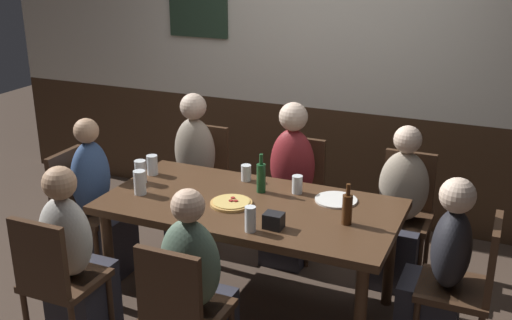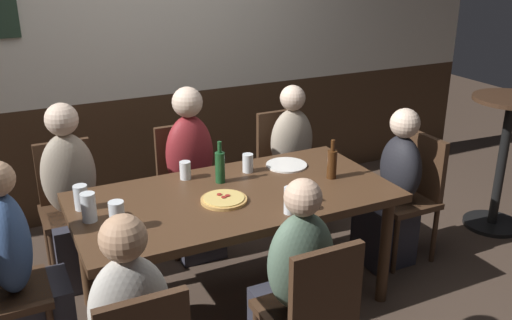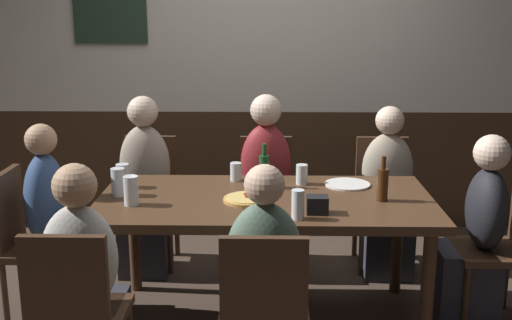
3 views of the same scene
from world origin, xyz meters
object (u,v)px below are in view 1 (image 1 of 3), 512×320
at_px(dining_table, 250,214).
at_px(chair_head_east, 469,282).
at_px(chair_mid_near, 181,309).
at_px(person_mid_near, 196,298).
at_px(tumbler_water, 250,221).
at_px(condiment_caddy, 274,221).
at_px(tumbler_short, 152,166).
at_px(person_left_far, 193,179).
at_px(pizza, 231,203).
at_px(beer_bottle_green, 261,177).
at_px(plate_white_large, 336,200).
at_px(beer_bottle_brown, 347,208).
at_px(chair_left_far, 203,174).
at_px(chair_mid_far, 297,190).
at_px(person_head_east, 438,281).
at_px(chair_left_near, 56,277).
at_px(person_right_far, 400,219).
at_px(chair_head_west, 80,204).
at_px(chair_right_far, 404,207).
at_px(person_left_near, 75,267).
at_px(person_mid_far, 290,195).
at_px(pint_glass_stout, 141,173).
at_px(beer_glass_half, 140,184).
at_px(person_head_west, 99,210).
at_px(beer_glass_tall, 246,174).
at_px(highball_clear, 297,185).

xyz_separation_m(dining_table, chair_head_east, (1.34, 0.00, -0.17)).
xyz_separation_m(chair_mid_near, chair_head_east, (1.34, 0.88, 0.00)).
bearing_deg(chair_mid_near, person_mid_near, 90.00).
xyz_separation_m(tumbler_water, condiment_caddy, (0.10, 0.09, -0.02)).
bearing_deg(tumbler_short, person_left_far, 88.28).
relative_size(pizza, beer_bottle_green, 1.01).
bearing_deg(plate_white_large, beer_bottle_brown, -63.05).
relative_size(chair_left_far, condiment_caddy, 8.00).
bearing_deg(chair_mid_far, person_head_east, -36.75).
relative_size(chair_head_east, chair_left_near, 1.00).
bearing_deg(person_head_east, person_left_far, 160.16).
relative_size(person_right_far, person_head_east, 1.03).
relative_size(chair_head_west, pizza, 3.34).
relative_size(chair_head_west, plate_white_large, 3.28).
height_order(chair_right_far, plate_white_large, chair_right_far).
bearing_deg(chair_right_far, person_left_near, -135.61).
distance_m(person_mid_near, condiment_caddy, 0.61).
relative_size(person_mid_near, person_mid_far, 0.93).
bearing_deg(person_left_far, pint_glass_stout, -90.40).
xyz_separation_m(beer_glass_half, plate_white_large, (1.20, 0.40, -0.06)).
xyz_separation_m(chair_head_west, plate_white_large, (1.83, 0.25, 0.25)).
relative_size(tumbler_water, condiment_caddy, 1.37).
distance_m(person_head_west, beer_glass_half, 0.59).
bearing_deg(chair_right_far, beer_glass_tall, -151.47).
height_order(chair_left_far, person_head_west, person_head_west).
xyz_separation_m(person_right_far, beer_glass_half, (-1.53, -0.86, 0.33)).
distance_m(chair_head_east, person_mid_far, 1.52).
bearing_deg(person_mid_far, beer_glass_tall, -115.23).
bearing_deg(plate_white_large, chair_right_far, 62.26).
distance_m(chair_mid_far, chair_head_east, 1.60).
height_order(chair_mid_near, beer_bottle_brown, beer_bottle_brown).
relative_size(person_mid_near, beer_glass_tall, 10.04).
bearing_deg(person_left_near, person_head_west, 116.97).
relative_size(chair_head_east, condiment_caddy, 8.00).
bearing_deg(tumbler_water, chair_head_east, 16.98).
height_order(chair_mid_far, person_right_far, person_right_far).
distance_m(beer_glass_tall, beer_bottle_green, 0.23).
relative_size(chair_head_east, beer_glass_tall, 7.87).
relative_size(chair_right_far, highball_clear, 7.41).
distance_m(chair_left_near, person_head_east, 2.18).
bearing_deg(person_mid_near, dining_table, 90.00).
bearing_deg(tumbler_short, chair_left_far, 88.68).
bearing_deg(chair_left_far, tumbler_short, -91.32).
bearing_deg(condiment_caddy, person_head_west, 169.62).
bearing_deg(chair_head_east, tumbler_short, 175.14).
bearing_deg(beer_glass_half, highball_clear, 24.40).
distance_m(pint_glass_stout, tumbler_water, 1.06).
bearing_deg(chair_head_west, beer_glass_half, -13.25).
height_order(dining_table, plate_white_large, plate_white_large).
relative_size(pizza, tumbler_short, 1.90).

